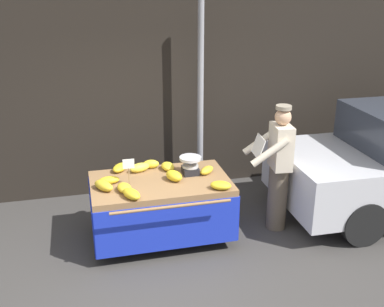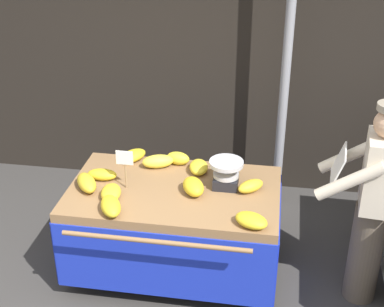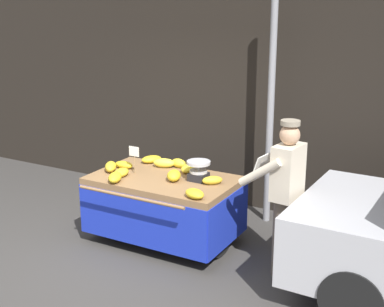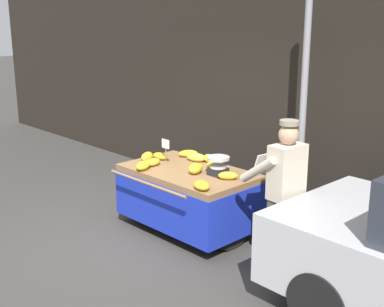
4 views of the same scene
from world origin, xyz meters
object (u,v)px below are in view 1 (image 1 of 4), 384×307
object	(u,v)px
price_sign	(129,166)
banana_bunch_6	(104,186)
banana_bunch_5	(124,188)
banana_bunch_4	(120,168)
banana_bunch_10	(207,170)
street_pole	(200,102)
banana_cart	(161,196)
banana_bunch_7	(131,194)
banana_bunch_2	(140,168)
banana_bunch_3	(221,185)
vendor_person	(278,168)
banana_bunch_8	(168,166)
banana_bunch_0	(109,180)
banana_bunch_1	(151,164)
weighing_scale	(190,165)
banana_bunch_9	(174,176)

from	to	relation	value
price_sign	banana_bunch_6	world-z (taller)	price_sign
banana_bunch_5	banana_bunch_4	bearing A→B (deg)	88.92
banana_bunch_5	banana_bunch_10	distance (m)	1.12
street_pole	banana_bunch_6	world-z (taller)	street_pole
banana_cart	banana_bunch_7	distance (m)	0.64
banana_bunch_2	banana_bunch_3	world-z (taller)	banana_bunch_2
vendor_person	banana_bunch_8	bearing A→B (deg)	164.48
banana_bunch_0	banana_bunch_6	xyz separation A→B (m)	(-0.08, -0.17, 0.01)
street_pole	banana_bunch_1	size ratio (longest dim) A/B	14.04
banana_bunch_2	vendor_person	size ratio (longest dim) A/B	0.16
street_pole	banana_bunch_10	size ratio (longest dim) A/B	12.30
weighing_scale	banana_bunch_0	xyz separation A→B (m)	(-1.04, -0.05, -0.07)
price_sign	banana_bunch_8	xyz separation A→B (m)	(0.55, 0.36, -0.20)
banana_bunch_1	banana_bunch_9	bearing A→B (deg)	-65.58
banana_bunch_8	banana_bunch_9	size ratio (longest dim) A/B	0.94
banana_bunch_7	banana_bunch_3	bearing A→B (deg)	-0.56
banana_bunch_3	banana_bunch_6	xyz separation A→B (m)	(-1.36, 0.31, 0.01)
banana_bunch_0	vendor_person	world-z (taller)	vendor_person
banana_bunch_1	vendor_person	distance (m)	1.67
banana_bunch_2	banana_bunch_9	distance (m)	0.53
banana_bunch_9	weighing_scale	bearing A→B (deg)	31.34
banana_bunch_0	vendor_person	bearing A→B (deg)	-3.57
banana_bunch_7	banana_bunch_0	bearing A→B (deg)	114.77
banana_bunch_1	vendor_person	xyz separation A→B (m)	(1.59, -0.50, -0.01)
banana_bunch_8	banana_bunch_0	bearing A→B (deg)	-162.28
price_sign	banana_bunch_10	size ratio (longest dim) A/B	1.42
banana_cart	banana_bunch_8	xyz separation A→B (m)	(0.16, 0.31, 0.27)
banana_bunch_4	banana_bunch_7	xyz separation A→B (m)	(0.05, -0.84, 0.01)
banana_bunch_0	banana_bunch_8	xyz separation A→B (m)	(0.78, 0.25, 0.00)
banana_bunch_5	banana_bunch_9	world-z (taller)	banana_bunch_9
street_pole	banana_bunch_5	size ratio (longest dim) A/B	11.39
banana_bunch_2	banana_bunch_7	bearing A→B (deg)	-104.96
street_pole	banana_cart	size ratio (longest dim) A/B	1.69
price_sign	banana_bunch_4	xyz separation A→B (m)	(-0.07, 0.47, -0.20)
price_sign	vendor_person	xyz separation A→B (m)	(1.94, -0.03, -0.20)
banana_bunch_7	banana_bunch_10	xyz separation A→B (m)	(1.03, 0.48, -0.01)
banana_bunch_2	banana_bunch_10	distance (m)	0.87
street_pole	banana_bunch_7	size ratio (longest dim) A/B	10.31
banana_bunch_2	banana_cart	bearing A→B (deg)	-58.68
banana_bunch_0	banana_bunch_10	distance (m)	1.25
banana_cart	banana_bunch_8	bearing A→B (deg)	63.04
banana_bunch_5	vendor_person	bearing A→B (deg)	3.83
street_pole	price_sign	size ratio (longest dim) A/B	8.67
banana_bunch_2	street_pole	bearing A→B (deg)	40.41
banana_bunch_1	banana_bunch_7	bearing A→B (deg)	-113.43
vendor_person	weighing_scale	bearing A→B (deg)	170.67
banana_bunch_5	banana_bunch_6	xyz separation A→B (m)	(-0.24, 0.10, 0.01)
price_sign	banana_bunch_0	world-z (taller)	price_sign
banana_bunch_5	banana_bunch_10	xyz separation A→B (m)	(1.09, 0.28, 0.00)
banana_bunch_6	banana_bunch_7	xyz separation A→B (m)	(0.29, -0.30, -0.00)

